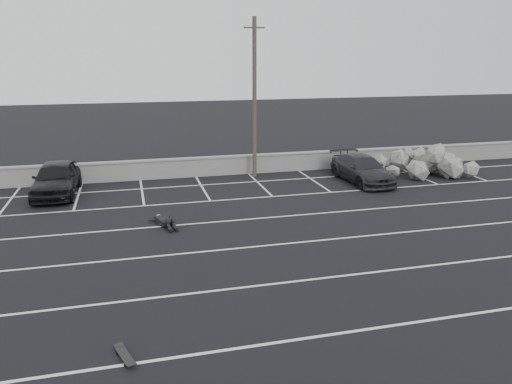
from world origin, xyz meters
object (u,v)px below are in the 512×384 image
object	(u,v)px
car_right	(362,169)
person	(163,218)
riprap_pile	(429,166)
skateboard	(125,356)
utility_pole	(254,98)
car_left	(56,178)
trash_bin	(423,156)

from	to	relation	value
car_right	person	world-z (taller)	car_right
riprap_pile	skateboard	xyz separation A→B (m)	(-16.58, -13.74, -0.48)
person	skateboard	xyz separation A→B (m)	(-1.53, -9.12, -0.16)
car_right	riprap_pile	size ratio (longest dim) A/B	0.87
utility_pole	riprap_pile	world-z (taller)	utility_pole
person	car_right	bearing A→B (deg)	5.84
utility_pole	car_left	bearing A→B (deg)	-172.87
utility_pole	person	distance (m)	9.69
car_right	skateboard	xyz separation A→B (m)	(-12.29, -13.36, -0.62)
car_left	utility_pole	size ratio (longest dim) A/B	0.57
car_left	trash_bin	xyz separation A→B (m)	(20.94, 1.67, -0.28)
utility_pole	riprap_pile	size ratio (longest dim) A/B	1.54
car_right	utility_pole	bearing A→B (deg)	151.29
riprap_pile	person	size ratio (longest dim) A/B	2.14
person	skateboard	size ratio (longest dim) A/B	3.05
car_left	skateboard	xyz separation A→B (m)	(3.06, -14.70, -0.74)
trash_bin	skateboard	bearing A→B (deg)	-137.54
car_left	riprap_pile	size ratio (longest dim) A/B	0.87
trash_bin	skateboard	world-z (taller)	trash_bin
trash_bin	skateboard	xyz separation A→B (m)	(-17.88, -16.37, -0.46)
riprap_pile	skateboard	bearing A→B (deg)	-140.36
car_right	skateboard	distance (m)	18.16
utility_pole	trash_bin	size ratio (longest dim) A/B	8.00
utility_pole	skateboard	size ratio (longest dim) A/B	10.03
car_left	skateboard	bearing A→B (deg)	-75.82
car_left	car_right	bearing A→B (deg)	-2.56
car_right	utility_pole	size ratio (longest dim) A/B	0.57
car_right	trash_bin	world-z (taller)	car_right
utility_pole	skateboard	world-z (taller)	utility_pole
utility_pole	trash_bin	distance (m)	11.44
trash_bin	car_left	bearing A→B (deg)	-175.45
car_left	riprap_pile	xyz separation A→B (m)	(19.64, -0.96, -0.26)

